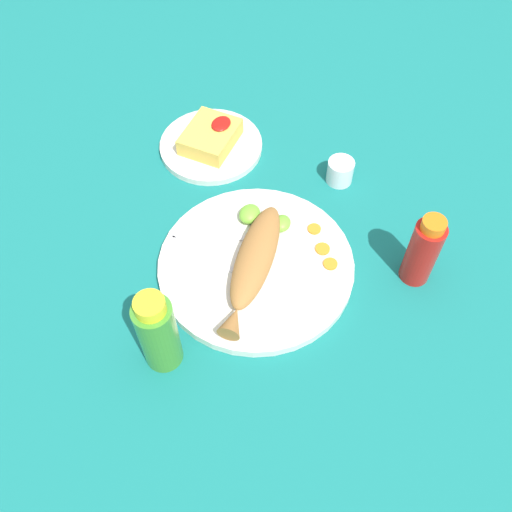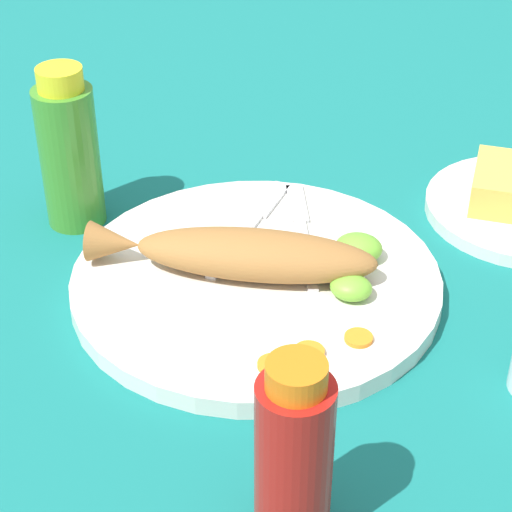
{
  "view_description": "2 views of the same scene",
  "coord_description": "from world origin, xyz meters",
  "px_view_note": "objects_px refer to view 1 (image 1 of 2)",
  "views": [
    {
      "loc": [
        -0.51,
        -0.23,
        0.84
      ],
      "look_at": [
        0.0,
        0.0,
        0.04
      ],
      "focal_mm": 40.0,
      "sensor_mm": 36.0,
      "label": 1
    },
    {
      "loc": [
        0.19,
        -0.67,
        0.52
      ],
      "look_at": [
        0.0,
        0.0,
        0.04
      ],
      "focal_mm": 65.0,
      "sensor_mm": 36.0,
      "label": 2
    }
  ],
  "objects_px": {
    "hot_sauce_bottle_red": "(423,251)",
    "fork_far": "(217,237)",
    "fork_near": "(206,257)",
    "hot_sauce_bottle_green": "(158,332)",
    "salt_cup": "(340,172)",
    "side_plate_fries": "(211,146)",
    "fried_fish": "(254,262)",
    "main_plate": "(256,265)"
  },
  "relations": [
    {
      "from": "side_plate_fries",
      "to": "main_plate",
      "type": "bearing_deg",
      "value": -138.84
    },
    {
      "from": "main_plate",
      "to": "hot_sauce_bottle_red",
      "type": "xyz_separation_m",
      "value": [
        0.1,
        -0.26,
        0.06
      ]
    },
    {
      "from": "main_plate",
      "to": "fried_fish",
      "type": "xyz_separation_m",
      "value": [
        -0.01,
        -0.0,
        0.03
      ]
    },
    {
      "from": "fork_near",
      "to": "hot_sauce_bottle_red",
      "type": "relative_size",
      "value": 1.24
    },
    {
      "from": "fork_far",
      "to": "side_plate_fries",
      "type": "height_order",
      "value": "fork_far"
    },
    {
      "from": "hot_sauce_bottle_red",
      "to": "fork_far",
      "type": "bearing_deg",
      "value": 102.81
    },
    {
      "from": "fork_far",
      "to": "hot_sauce_bottle_red",
      "type": "relative_size",
      "value": 1.2
    },
    {
      "from": "hot_sauce_bottle_green",
      "to": "side_plate_fries",
      "type": "distance_m",
      "value": 0.47
    },
    {
      "from": "fork_far",
      "to": "main_plate",
      "type": "bearing_deg",
      "value": 146.11
    },
    {
      "from": "fork_near",
      "to": "hot_sauce_bottle_red",
      "type": "xyz_separation_m",
      "value": [
        0.13,
        -0.34,
        0.05
      ]
    },
    {
      "from": "fried_fish",
      "to": "salt_cup",
      "type": "bearing_deg",
      "value": -20.65
    },
    {
      "from": "hot_sauce_bottle_green",
      "to": "salt_cup",
      "type": "bearing_deg",
      "value": -15.34
    },
    {
      "from": "fried_fish",
      "to": "hot_sauce_bottle_green",
      "type": "distance_m",
      "value": 0.21
    },
    {
      "from": "fork_far",
      "to": "side_plate_fries",
      "type": "relative_size",
      "value": 0.85
    },
    {
      "from": "hot_sauce_bottle_green",
      "to": "side_plate_fries",
      "type": "bearing_deg",
      "value": 17.43
    },
    {
      "from": "fork_near",
      "to": "hot_sauce_bottle_red",
      "type": "bearing_deg",
      "value": -153.37
    },
    {
      "from": "fork_far",
      "to": "hot_sauce_bottle_red",
      "type": "xyz_separation_m",
      "value": [
        0.08,
        -0.34,
        0.05
      ]
    },
    {
      "from": "main_plate",
      "to": "salt_cup",
      "type": "bearing_deg",
      "value": -13.9
    },
    {
      "from": "hot_sauce_bottle_red",
      "to": "side_plate_fries",
      "type": "bearing_deg",
      "value": 73.73
    },
    {
      "from": "hot_sauce_bottle_green",
      "to": "side_plate_fries",
      "type": "relative_size",
      "value": 0.8
    },
    {
      "from": "salt_cup",
      "to": "side_plate_fries",
      "type": "bearing_deg",
      "value": 95.0
    },
    {
      "from": "hot_sauce_bottle_red",
      "to": "salt_cup",
      "type": "distance_m",
      "value": 0.26
    },
    {
      "from": "fork_far",
      "to": "hot_sauce_bottle_green",
      "type": "distance_m",
      "value": 0.24
    },
    {
      "from": "side_plate_fries",
      "to": "salt_cup",
      "type": "bearing_deg",
      "value": -85.0
    },
    {
      "from": "fried_fish",
      "to": "hot_sauce_bottle_red",
      "type": "distance_m",
      "value": 0.28
    },
    {
      "from": "fork_far",
      "to": "hot_sauce_bottle_red",
      "type": "height_order",
      "value": "hot_sauce_bottle_red"
    },
    {
      "from": "hot_sauce_bottle_red",
      "to": "salt_cup",
      "type": "xyz_separation_m",
      "value": [
        0.16,
        0.19,
        -0.05
      ]
    },
    {
      "from": "main_plate",
      "to": "hot_sauce_bottle_green",
      "type": "bearing_deg",
      "value": 162.94
    },
    {
      "from": "fork_far",
      "to": "hot_sauce_bottle_green",
      "type": "xyz_separation_m",
      "value": [
        -0.23,
        -0.02,
        0.06
      ]
    },
    {
      "from": "main_plate",
      "to": "side_plate_fries",
      "type": "xyz_separation_m",
      "value": [
        0.24,
        0.21,
        -0.0
      ]
    },
    {
      "from": "fried_fish",
      "to": "hot_sauce_bottle_red",
      "type": "height_order",
      "value": "hot_sauce_bottle_red"
    },
    {
      "from": "main_plate",
      "to": "salt_cup",
      "type": "height_order",
      "value": "salt_cup"
    },
    {
      "from": "fork_far",
      "to": "salt_cup",
      "type": "height_order",
      "value": "salt_cup"
    },
    {
      "from": "fork_near",
      "to": "salt_cup",
      "type": "height_order",
      "value": "salt_cup"
    },
    {
      "from": "salt_cup",
      "to": "side_plate_fries",
      "type": "relative_size",
      "value": 0.25
    },
    {
      "from": "fried_fish",
      "to": "fork_far",
      "type": "distance_m",
      "value": 0.1
    },
    {
      "from": "fork_far",
      "to": "hot_sauce_bottle_green",
      "type": "height_order",
      "value": "hot_sauce_bottle_green"
    },
    {
      "from": "main_plate",
      "to": "hot_sauce_bottle_green",
      "type": "relative_size",
      "value": 2.03
    },
    {
      "from": "hot_sauce_bottle_green",
      "to": "salt_cup",
      "type": "xyz_separation_m",
      "value": [
        0.47,
        -0.13,
        -0.06
      ]
    },
    {
      "from": "fork_near",
      "to": "side_plate_fries",
      "type": "bearing_deg",
      "value": -58.73
    },
    {
      "from": "fork_near",
      "to": "hot_sauce_bottle_green",
      "type": "distance_m",
      "value": 0.2
    },
    {
      "from": "main_plate",
      "to": "side_plate_fries",
      "type": "relative_size",
      "value": 1.63
    }
  ]
}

